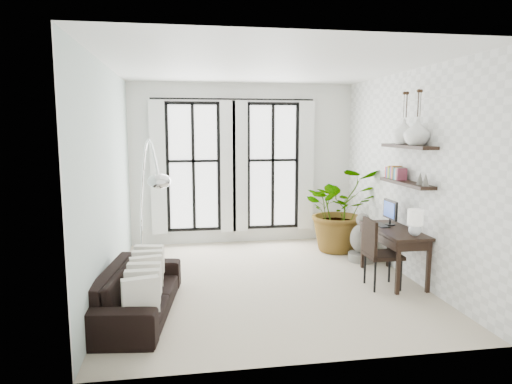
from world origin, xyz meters
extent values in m
plane|color=beige|center=(0.00, 0.00, 0.00)|extent=(5.00, 5.00, 0.00)
plane|color=white|center=(0.00, 0.00, 3.20)|extent=(5.00, 5.00, 0.00)
plane|color=silver|center=(-2.25, 0.00, 1.60)|extent=(0.00, 5.00, 5.00)
plane|color=white|center=(2.25, 0.00, 1.60)|extent=(0.00, 5.00, 5.00)
plane|color=white|center=(0.00, 2.50, 1.60)|extent=(4.50, 0.00, 4.50)
cube|color=white|center=(-1.00, 2.47, 1.55)|extent=(1.00, 0.02, 2.50)
cube|color=white|center=(-1.68, 2.37, 1.55)|extent=(0.30, 0.04, 2.60)
cube|color=white|center=(-0.32, 2.37, 1.55)|extent=(0.30, 0.04, 2.60)
cube|color=white|center=(0.60, 2.47, 1.55)|extent=(1.00, 0.02, 2.50)
cube|color=white|center=(-0.08, 2.37, 1.55)|extent=(0.30, 0.04, 2.60)
cube|color=white|center=(1.28, 2.37, 1.55)|extent=(0.30, 0.04, 2.60)
cylinder|color=black|center=(-0.20, 2.38, 2.88)|extent=(3.20, 0.03, 0.03)
cube|color=black|center=(2.11, -0.24, 1.50)|extent=(0.25, 1.30, 0.05)
cube|color=black|center=(2.11, -0.24, 2.05)|extent=(0.25, 1.30, 0.05)
cube|color=#E03A38|center=(2.11, 0.31, 1.61)|extent=(0.16, 0.04, 0.18)
cube|color=blue|center=(2.11, 0.26, 1.61)|extent=(0.16, 0.04, 0.18)
cube|color=gold|center=(2.11, 0.22, 1.61)|extent=(0.16, 0.03, 0.18)
cube|color=#2D8939|center=(2.11, 0.17, 1.61)|extent=(0.16, 0.04, 0.18)
cube|color=purple|center=(2.11, 0.13, 1.61)|extent=(0.16, 0.04, 0.18)
cube|color=orange|center=(2.11, 0.08, 1.61)|extent=(0.16, 0.04, 0.18)
cube|color=#494949|center=(2.11, 0.04, 1.61)|extent=(0.16, 0.04, 0.18)
cube|color=#39AFCA|center=(2.11, -0.01, 1.61)|extent=(0.16, 0.04, 0.18)
cube|color=#CDAE92|center=(2.11, -0.05, 1.61)|extent=(0.16, 0.04, 0.18)
cube|color=#863547|center=(2.11, -0.10, 1.61)|extent=(0.16, 0.04, 0.18)
cone|color=slate|center=(2.11, -0.64, 1.61)|extent=(0.10, 0.10, 0.18)
cone|color=slate|center=(2.11, -0.79, 1.61)|extent=(0.10, 0.10, 0.18)
imported|color=black|center=(-1.80, -0.97, 0.30)|extent=(1.06, 2.15, 0.60)
cube|color=silver|center=(-1.70, -1.67, 0.50)|extent=(0.40, 0.12, 0.40)
cube|color=silver|center=(-1.70, -1.39, 0.50)|extent=(0.40, 0.12, 0.40)
cube|color=silver|center=(-1.70, -1.11, 0.50)|extent=(0.40, 0.12, 0.40)
cube|color=silver|center=(-1.70, -0.83, 0.50)|extent=(0.40, 0.12, 0.40)
cube|color=silver|center=(-1.70, -0.55, 0.50)|extent=(0.40, 0.12, 0.40)
cube|color=silver|center=(-1.70, -0.27, 0.50)|extent=(0.40, 0.12, 0.40)
imported|color=#2D7228|center=(1.72, 1.52, 0.80)|extent=(1.47, 1.28, 1.60)
cube|color=black|center=(1.95, -0.24, 0.78)|extent=(0.57, 1.35, 0.04)
cube|color=black|center=(1.93, -0.24, 0.69)|extent=(0.52, 1.29, 0.12)
cube|color=black|center=(1.72, -0.87, 0.39)|extent=(0.05, 0.05, 0.75)
cube|color=black|center=(2.18, -0.87, 0.39)|extent=(0.05, 0.05, 0.75)
cube|color=black|center=(1.72, 0.38, 0.39)|extent=(0.05, 0.05, 0.75)
cube|color=black|center=(2.18, 0.38, 0.39)|extent=(0.05, 0.05, 0.75)
cube|color=black|center=(2.00, 0.02, 1.05)|extent=(0.04, 0.42, 0.30)
cube|color=navy|center=(1.98, 0.02, 1.05)|extent=(0.00, 0.36, 0.24)
cube|color=black|center=(1.85, 0.02, 0.81)|extent=(0.15, 0.40, 0.02)
sphere|color=silver|center=(2.00, -0.76, 0.89)|extent=(0.18, 0.18, 0.18)
cylinder|color=white|center=(2.00, -0.76, 1.08)|extent=(0.22, 0.22, 0.22)
cube|color=black|center=(1.65, -0.53, 0.48)|extent=(0.50, 0.50, 0.05)
cube|color=black|center=(1.44, -0.53, 0.75)|extent=(0.06, 0.48, 0.54)
cylinder|color=black|center=(1.46, -0.72, 0.23)|extent=(0.03, 0.03, 0.45)
cylinder|color=black|center=(1.85, -0.72, 0.23)|extent=(0.03, 0.03, 0.45)
cylinder|color=black|center=(1.46, -0.34, 0.23)|extent=(0.03, 0.03, 0.45)
cylinder|color=black|center=(1.85, -0.34, 0.23)|extent=(0.03, 0.03, 0.45)
cylinder|color=silver|center=(-1.90, 0.91, 0.05)|extent=(0.33, 0.33, 0.09)
cylinder|color=silver|center=(-1.90, 0.91, 0.50)|extent=(0.03, 0.03, 0.90)
ellipsoid|color=silver|center=(-1.50, -0.92, 1.67)|extent=(0.29, 0.29, 0.19)
cylinder|color=slate|center=(1.87, 0.79, 0.07)|extent=(0.47, 0.47, 0.14)
ellipsoid|color=slate|center=(1.87, 0.79, 0.40)|extent=(0.43, 0.43, 0.52)
sphere|color=slate|center=(1.87, 0.79, 0.73)|extent=(0.24, 0.24, 0.24)
imported|color=white|center=(2.11, -0.49, 2.27)|extent=(0.37, 0.37, 0.38)
imported|color=white|center=(2.11, -0.09, 2.27)|extent=(0.37, 0.37, 0.38)
camera|label=1|loc=(-1.21, -6.61, 2.33)|focal=32.00mm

